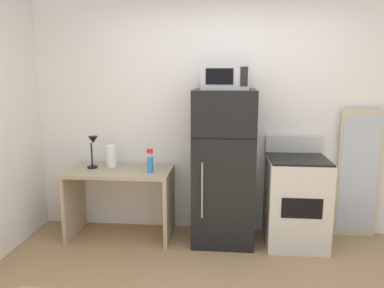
% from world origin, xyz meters
% --- Properties ---
extents(wall_back_white, '(5.00, 0.10, 2.60)m').
position_xyz_m(wall_back_white, '(0.00, 1.70, 1.30)').
color(wall_back_white, white).
rests_on(wall_back_white, ground).
extents(desk, '(1.10, 0.57, 0.75)m').
position_xyz_m(desk, '(-1.14, 1.34, 0.52)').
color(desk, tan).
rests_on(desk, ground).
extents(desk_lamp, '(0.14, 0.12, 0.35)m').
position_xyz_m(desk_lamp, '(-1.44, 1.37, 0.99)').
color(desk_lamp, black).
rests_on(desk_lamp, desk).
extents(spray_bottle, '(0.06, 0.06, 0.25)m').
position_xyz_m(spray_bottle, '(-0.79, 1.27, 0.85)').
color(spray_bottle, '#2D8CEA').
rests_on(spray_bottle, desk).
extents(paper_towel_roll, '(0.11, 0.11, 0.24)m').
position_xyz_m(paper_towel_roll, '(-1.26, 1.44, 0.87)').
color(paper_towel_roll, white).
rests_on(paper_towel_roll, desk).
extents(refrigerator, '(0.63, 0.61, 1.60)m').
position_xyz_m(refrigerator, '(-0.03, 1.34, 0.80)').
color(refrigerator, black).
rests_on(refrigerator, ground).
extents(microwave, '(0.46, 0.35, 0.26)m').
position_xyz_m(microwave, '(-0.03, 1.32, 1.73)').
color(microwave, '#B7B7BC').
rests_on(microwave, refrigerator).
extents(oven_range, '(0.60, 0.61, 1.10)m').
position_xyz_m(oven_range, '(0.72, 1.33, 0.47)').
color(oven_range, beige).
rests_on(oven_range, ground).
extents(leaning_mirror, '(0.44, 0.03, 1.40)m').
position_xyz_m(leaning_mirror, '(1.41, 1.59, 0.70)').
color(leaning_mirror, '#C6B793').
rests_on(leaning_mirror, ground).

